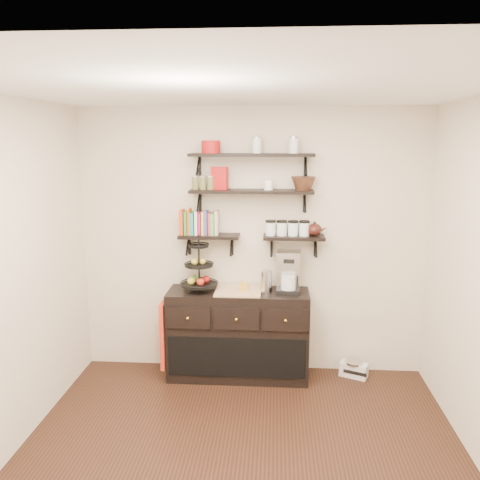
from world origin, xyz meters
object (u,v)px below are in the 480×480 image
(fruit_stand, at_px, (200,272))
(coffee_maker, at_px, (288,272))
(sideboard, at_px, (238,334))
(radio, at_px, (354,369))

(fruit_stand, relative_size, coffee_maker, 1.29)
(sideboard, bearing_deg, coffee_maker, 3.31)
(fruit_stand, distance_m, radio, 1.86)
(fruit_stand, bearing_deg, coffee_maker, 1.59)
(sideboard, xyz_separation_m, coffee_maker, (0.49, 0.03, 0.65))
(fruit_stand, bearing_deg, radio, 2.28)
(radio, bearing_deg, sideboard, -152.85)
(sideboard, bearing_deg, radio, 3.22)
(sideboard, relative_size, coffee_maker, 3.35)
(coffee_maker, distance_m, radio, 1.23)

